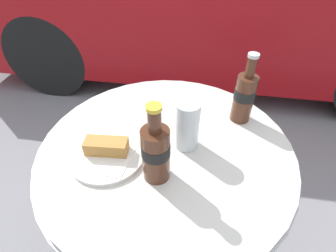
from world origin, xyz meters
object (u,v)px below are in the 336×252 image
Objects in this scene: bistro_table at (166,179)px; cola_bottle_right at (156,151)px; drinking_glass at (187,127)px; lunch_plate_near at (107,152)px; cola_bottle_left at (244,96)px.

cola_bottle_right is at bearing -93.86° from bistro_table.
lunch_plate_near is at bearing -159.67° from drinking_glass.
drinking_glass is (0.06, 0.02, 0.23)m from bistro_table.
drinking_glass reaches higher than bistro_table.
bistro_table is at bearing 86.14° from cola_bottle_right.
cola_bottle_right is at bearing -117.36° from drinking_glass.
bistro_table is at bearing -142.55° from cola_bottle_left.
lunch_plate_near reaches higher than bistro_table.
drinking_glass is 0.24m from lunch_plate_near.
cola_bottle_left is 1.08× the size of lunch_plate_near.
bistro_table is 5.01× the size of drinking_glass.
bistro_table is 3.33× the size of cola_bottle_right.
bistro_table is 0.24m from drinking_glass.
lunch_plate_near is (-0.16, -0.06, 0.17)m from bistro_table.
drinking_glass is at bearing -137.21° from cola_bottle_left.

